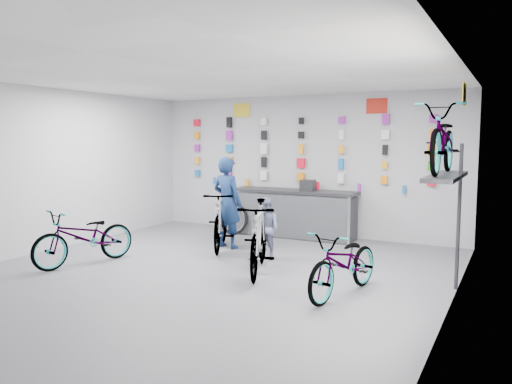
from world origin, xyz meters
The scene contains 20 objects.
floor centered at (0.00, 0.00, 0.00)m, with size 8.00×8.00×0.00m, color #56565C.
ceiling centered at (0.00, 0.00, 3.00)m, with size 8.00×8.00×0.00m, color white.
wall_back centered at (0.00, 4.00, 1.50)m, with size 7.00×7.00×0.00m, color silver.
wall_left centered at (-3.50, 0.00, 1.50)m, with size 8.00×8.00×0.00m, color silver.
wall_right centered at (3.50, 0.00, 1.50)m, with size 8.00×8.00×0.00m, color silver.
counter centered at (0.00, 3.54, 0.49)m, with size 2.70×0.66×1.00m.
merch_wall centered at (0.00, 3.93, 1.78)m, with size 5.57×0.08×1.57m.
wall_bracket centered at (3.33, 1.20, 1.46)m, with size 0.39×1.90×2.00m.
sign_left centered at (-1.50, 3.98, 2.72)m, with size 0.42×0.02×0.30m, color yellow.
sign_right centered at (1.60, 3.98, 2.72)m, with size 0.42×0.02×0.30m, color red.
sign_side centered at (3.48, 1.20, 2.65)m, with size 0.02×0.40×0.30m, color yellow.
bike_left centered at (-2.07, -0.24, 0.47)m, with size 0.62×1.77×0.93m, color gray.
bike_center centered at (0.70, 0.62, 0.56)m, with size 0.53×1.88×1.13m, color gray.
bike_right centered at (2.21, 0.18, 0.44)m, with size 0.58×1.68×0.88m, color gray.
bike_service centered at (-0.73, 1.82, 0.57)m, with size 0.53×1.88×1.13m, color gray.
bike_wall centered at (3.25, 1.20, 2.05)m, with size 0.63×1.80×0.95m, color gray.
clerk centered at (-0.68, 1.98, 0.87)m, with size 0.63×0.41×1.73m, color #12264D.
customer centered at (0.38, 1.49, 0.53)m, with size 0.52×0.41×1.07m, color slate.
spare_wheel centered at (-1.25, 3.17, 0.34)m, with size 0.70×0.17×0.69m.
register centered at (0.32, 3.55, 1.11)m, with size 0.28×0.30×0.22m, color black.
Camera 1 is at (4.18, -6.03, 2.05)m, focal length 35.00 mm.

